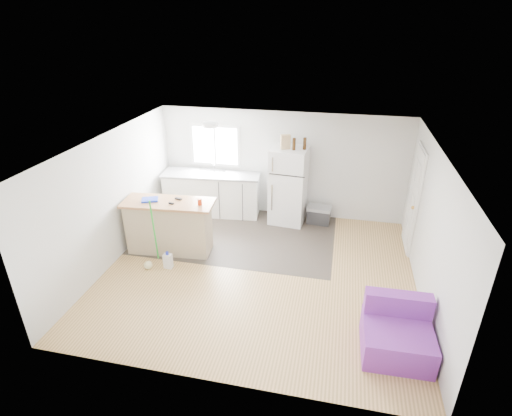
{
  "coord_description": "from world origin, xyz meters",
  "views": [
    {
      "loc": [
        1.24,
        -5.94,
        4.23
      ],
      "look_at": [
        -0.21,
        0.7,
        0.94
      ],
      "focal_mm": 28.0,
      "sensor_mm": 36.0,
      "label": 1
    }
  ],
  "objects_px": {
    "cooler": "(319,215)",
    "cardboard_box": "(285,142)",
    "bottle_right": "(305,144)",
    "blue_tray": "(150,200)",
    "mop": "(150,257)",
    "bottle_left": "(294,144)",
    "kitchen_cabinets": "(212,193)",
    "cleaner_jug": "(168,261)",
    "peninsula": "(169,226)",
    "red_cup": "(200,202)",
    "refrigerator": "(288,186)",
    "purple_seat": "(397,334)"
  },
  "relations": [
    {
      "from": "cleaner_jug",
      "to": "bottle_right",
      "type": "distance_m",
      "value": 3.62
    },
    {
      "from": "cleaner_jug",
      "to": "peninsula",
      "type": "bearing_deg",
      "value": 110.27
    },
    {
      "from": "cooler",
      "to": "kitchen_cabinets",
      "type": "bearing_deg",
      "value": -175.08
    },
    {
      "from": "kitchen_cabinets",
      "to": "peninsula",
      "type": "bearing_deg",
      "value": -104.97
    },
    {
      "from": "peninsula",
      "to": "cooler",
      "type": "distance_m",
      "value": 3.33
    },
    {
      "from": "purple_seat",
      "to": "bottle_left",
      "type": "relative_size",
      "value": 3.76
    },
    {
      "from": "cleaner_jug",
      "to": "red_cup",
      "type": "height_order",
      "value": "red_cup"
    },
    {
      "from": "mop",
      "to": "cooler",
      "type": "bearing_deg",
      "value": 16.6
    },
    {
      "from": "cleaner_jug",
      "to": "blue_tray",
      "type": "height_order",
      "value": "blue_tray"
    },
    {
      "from": "peninsula",
      "to": "bottle_right",
      "type": "height_order",
      "value": "bottle_right"
    },
    {
      "from": "mop",
      "to": "bottle_right",
      "type": "xyz_separation_m",
      "value": [
        2.51,
        2.4,
        1.61
      ]
    },
    {
      "from": "cooler",
      "to": "cardboard_box",
      "type": "relative_size",
      "value": 1.81
    },
    {
      "from": "cleaner_jug",
      "to": "red_cup",
      "type": "xyz_separation_m",
      "value": [
        0.47,
        0.6,
        0.98
      ]
    },
    {
      "from": "mop",
      "to": "cardboard_box",
      "type": "xyz_separation_m",
      "value": [
        2.11,
        2.36,
        1.63
      ]
    },
    {
      "from": "peninsula",
      "to": "cooler",
      "type": "relative_size",
      "value": 3.27
    },
    {
      "from": "refrigerator",
      "to": "mop",
      "type": "relative_size",
      "value": 1.2
    },
    {
      "from": "blue_tray",
      "to": "cardboard_box",
      "type": "distance_m",
      "value": 2.99
    },
    {
      "from": "refrigerator",
      "to": "purple_seat",
      "type": "relative_size",
      "value": 1.82
    },
    {
      "from": "peninsula",
      "to": "bottle_right",
      "type": "distance_m",
      "value": 3.22
    },
    {
      "from": "mop",
      "to": "kitchen_cabinets",
      "type": "bearing_deg",
      "value": 56.57
    },
    {
      "from": "cleaner_jug",
      "to": "kitchen_cabinets",
      "type": "bearing_deg",
      "value": 89.94
    },
    {
      "from": "red_cup",
      "to": "bottle_left",
      "type": "height_order",
      "value": "bottle_left"
    },
    {
      "from": "blue_tray",
      "to": "bottle_right",
      "type": "distance_m",
      "value": 3.32
    },
    {
      "from": "refrigerator",
      "to": "bottle_right",
      "type": "height_order",
      "value": "bottle_right"
    },
    {
      "from": "kitchen_cabinets",
      "to": "cooler",
      "type": "distance_m",
      "value": 2.51
    },
    {
      "from": "bottle_left",
      "to": "kitchen_cabinets",
      "type": "bearing_deg",
      "value": 176.19
    },
    {
      "from": "refrigerator",
      "to": "cooler",
      "type": "bearing_deg",
      "value": 8.67
    },
    {
      "from": "bottle_right",
      "to": "cardboard_box",
      "type": "bearing_deg",
      "value": -173.76
    },
    {
      "from": "blue_tray",
      "to": "bottle_right",
      "type": "xyz_separation_m",
      "value": [
        2.71,
        1.76,
        0.76
      ]
    },
    {
      "from": "red_cup",
      "to": "cleaner_jug",
      "type": "bearing_deg",
      "value": -128.19
    },
    {
      "from": "mop",
      "to": "peninsula",
      "type": "bearing_deg",
      "value": 55.45
    },
    {
      "from": "refrigerator",
      "to": "bottle_left",
      "type": "bearing_deg",
      "value": -40.98
    },
    {
      "from": "blue_tray",
      "to": "bottle_left",
      "type": "distance_m",
      "value": 3.1
    },
    {
      "from": "bottle_left",
      "to": "bottle_right",
      "type": "relative_size",
      "value": 1.0
    },
    {
      "from": "kitchen_cabinets",
      "to": "cardboard_box",
      "type": "distance_m",
      "value": 2.17
    },
    {
      "from": "bottle_right",
      "to": "mop",
      "type": "bearing_deg",
      "value": -136.26
    },
    {
      "from": "kitchen_cabinets",
      "to": "refrigerator",
      "type": "height_order",
      "value": "refrigerator"
    },
    {
      "from": "peninsula",
      "to": "bottle_left",
      "type": "distance_m",
      "value": 3.02
    },
    {
      "from": "refrigerator",
      "to": "cardboard_box",
      "type": "distance_m",
      "value": 1.01
    },
    {
      "from": "kitchen_cabinets",
      "to": "red_cup",
      "type": "distance_m",
      "value": 1.92
    },
    {
      "from": "bottle_left",
      "to": "purple_seat",
      "type": "bearing_deg",
      "value": -60.87
    },
    {
      "from": "peninsula",
      "to": "refrigerator",
      "type": "bearing_deg",
      "value": 35.64
    },
    {
      "from": "red_cup",
      "to": "bottle_right",
      "type": "distance_m",
      "value": 2.55
    },
    {
      "from": "blue_tray",
      "to": "bottle_right",
      "type": "relative_size",
      "value": 1.2
    },
    {
      "from": "cleaner_jug",
      "to": "bottle_right",
      "type": "xyz_separation_m",
      "value": [
        2.19,
        2.33,
        1.69
      ]
    },
    {
      "from": "mop",
      "to": "cardboard_box",
      "type": "relative_size",
      "value": 4.75
    },
    {
      "from": "cooler",
      "to": "purple_seat",
      "type": "height_order",
      "value": "purple_seat"
    },
    {
      "from": "mop",
      "to": "bottle_right",
      "type": "height_order",
      "value": "bottle_right"
    },
    {
      "from": "bottle_left",
      "to": "cooler",
      "type": "bearing_deg",
      "value": 12.84
    },
    {
      "from": "mop",
      "to": "bottle_left",
      "type": "height_order",
      "value": "bottle_left"
    }
  ]
}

